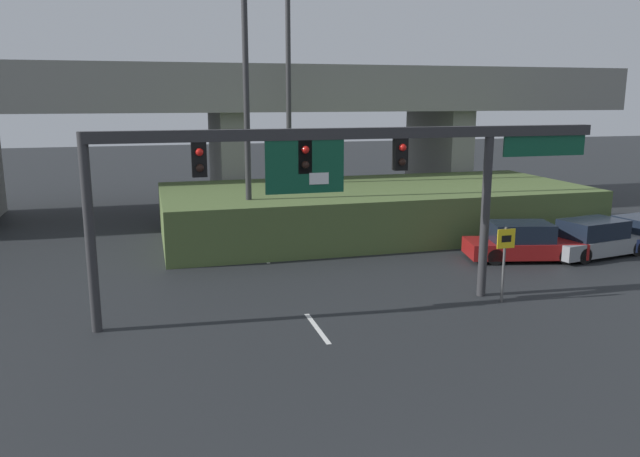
{
  "coord_description": "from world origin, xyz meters",
  "views": [
    {
      "loc": [
        -4.3,
        -5.85,
        6.32
      ],
      "look_at": [
        0.0,
        9.69,
        2.9
      ],
      "focal_mm": 35.0,
      "sensor_mm": 36.0,
      "label": 1
    }
  ],
  "objects_px": {
    "highway_light_pole_far": "(288,81)",
    "parked_sedan_mid_right": "(594,239)",
    "signal_gantry": "(343,163)",
    "parked_sedan_near_right": "(523,243)",
    "speed_limit_sign": "(505,254)",
    "highway_light_pole_near": "(245,31)"
  },
  "relations": [
    {
      "from": "signal_gantry",
      "to": "highway_light_pole_far",
      "type": "bearing_deg",
      "value": 84.69
    },
    {
      "from": "highway_light_pole_far",
      "to": "speed_limit_sign",
      "type": "bearing_deg",
      "value": -73.52
    },
    {
      "from": "speed_limit_sign",
      "to": "parked_sedan_near_right",
      "type": "distance_m",
      "value": 5.81
    },
    {
      "from": "signal_gantry",
      "to": "highway_light_pole_far",
      "type": "relative_size",
      "value": 1.16
    },
    {
      "from": "highway_light_pole_near",
      "to": "highway_light_pole_far",
      "type": "height_order",
      "value": "highway_light_pole_near"
    },
    {
      "from": "highway_light_pole_near",
      "to": "parked_sedan_mid_right",
      "type": "xyz_separation_m",
      "value": [
        13.31,
        -4.48,
        -8.13
      ]
    },
    {
      "from": "highway_light_pole_near",
      "to": "parked_sedan_near_right",
      "type": "height_order",
      "value": "highway_light_pole_near"
    },
    {
      "from": "highway_light_pole_far",
      "to": "parked_sedan_near_right",
      "type": "xyz_separation_m",
      "value": [
        7.46,
        -8.58,
        -6.34
      ]
    },
    {
      "from": "signal_gantry",
      "to": "parked_sedan_near_right",
      "type": "height_order",
      "value": "signal_gantry"
    },
    {
      "from": "signal_gantry",
      "to": "highway_light_pole_near",
      "type": "height_order",
      "value": "highway_light_pole_near"
    },
    {
      "from": "parked_sedan_near_right",
      "to": "parked_sedan_mid_right",
      "type": "xyz_separation_m",
      "value": [
        3.16,
        -0.22,
        0.0
      ]
    },
    {
      "from": "highway_light_pole_near",
      "to": "highway_light_pole_far",
      "type": "xyz_separation_m",
      "value": [
        2.69,
        4.32,
        -1.79
      ]
    },
    {
      "from": "parked_sedan_near_right",
      "to": "speed_limit_sign",
      "type": "bearing_deg",
      "value": -116.05
    },
    {
      "from": "signal_gantry",
      "to": "highway_light_pole_far",
      "type": "distance_m",
      "value": 12.58
    },
    {
      "from": "speed_limit_sign",
      "to": "highway_light_pole_far",
      "type": "height_order",
      "value": "highway_light_pole_far"
    },
    {
      "from": "highway_light_pole_far",
      "to": "parked_sedan_mid_right",
      "type": "distance_m",
      "value": 15.18
    },
    {
      "from": "speed_limit_sign",
      "to": "highway_light_pole_near",
      "type": "relative_size",
      "value": 0.14
    },
    {
      "from": "highway_light_pole_far",
      "to": "parked_sedan_near_right",
      "type": "height_order",
      "value": "highway_light_pole_far"
    },
    {
      "from": "signal_gantry",
      "to": "parked_sedan_mid_right",
      "type": "relative_size",
      "value": 3.12
    },
    {
      "from": "speed_limit_sign",
      "to": "parked_sedan_mid_right",
      "type": "bearing_deg",
      "value": 32.11
    },
    {
      "from": "signal_gantry",
      "to": "parked_sedan_near_right",
      "type": "relative_size",
      "value": 3.24
    },
    {
      "from": "speed_limit_sign",
      "to": "highway_light_pole_near",
      "type": "distance_m",
      "value": 13.1
    }
  ]
}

